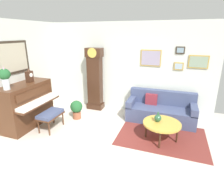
{
  "coord_description": "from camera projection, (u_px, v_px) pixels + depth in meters",
  "views": [
    {
      "loc": [
        1.46,
        -3.17,
        2.45
      ],
      "look_at": [
        -0.11,
        1.3,
        0.99
      ],
      "focal_mm": 29.22,
      "sensor_mm": 36.0,
      "label": 1
    }
  ],
  "objects": [
    {
      "name": "potted_plant",
      "position": [
        76.0,
        108.0,
        5.4
      ],
      "size": [
        0.36,
        0.36,
        0.56
      ],
      "color": "#935138",
      "rests_on": "ground_plane"
    },
    {
      "name": "coffee_table",
      "position": [
        162.0,
        124.0,
        4.27
      ],
      "size": [
        0.88,
        0.88,
        0.45
      ],
      "color": "gold",
      "rests_on": "ground_plane"
    },
    {
      "name": "flower_vase",
      "position": [
        5.0,
        77.0,
        4.2
      ],
      "size": [
        0.26,
        0.26,
        0.58
      ],
      "color": "silver",
      "rests_on": "piano"
    },
    {
      "name": "piano_bench",
      "position": [
        50.0,
        115.0,
        4.78
      ],
      "size": [
        0.42,
        0.7,
        0.48
      ],
      "color": "#4C2B19",
      "rests_on": "ground_plane"
    },
    {
      "name": "grandfather_clock",
      "position": [
        95.0,
        81.0,
        5.96
      ],
      "size": [
        0.52,
        0.34,
        2.03
      ],
      "color": "#3D2316",
      "rests_on": "ground_plane"
    },
    {
      "name": "mantel_clock",
      "position": [
        29.0,
        76.0,
        4.91
      ],
      "size": [
        0.13,
        0.18,
        0.38
      ],
      "color": "#3D2316",
      "rests_on": "piano"
    },
    {
      "name": "wall_back",
      "position": [
        127.0,
        68.0,
        5.79
      ],
      "size": [
        5.3,
        0.13,
        2.8
      ],
      "color": "silver",
      "rests_on": "ground_plane"
    },
    {
      "name": "couch",
      "position": [
        161.0,
        110.0,
        5.31
      ],
      "size": [
        1.9,
        0.8,
        0.84
      ],
      "color": "#424C70",
      "rests_on": "ground_plane"
    },
    {
      "name": "piano",
      "position": [
        27.0,
        105.0,
        4.94
      ],
      "size": [
        0.87,
        1.44,
        1.18
      ],
      "color": "#4C2B19",
      "rests_on": "ground_plane"
    },
    {
      "name": "ground_plane",
      "position": [
        97.0,
        150.0,
        4.06
      ],
      "size": [
        6.4,
        6.0,
        0.1
      ],
      "primitive_type": "cube",
      "color": "beige"
    },
    {
      "name": "area_rug",
      "position": [
        161.0,
        136.0,
        4.53
      ],
      "size": [
        2.1,
        1.5,
        0.01
      ],
      "primitive_type": "cube",
      "color": "maroon",
      "rests_on": "ground_plane"
    },
    {
      "name": "green_jug",
      "position": [
        158.0,
        118.0,
        4.31
      ],
      "size": [
        0.17,
        0.17,
        0.24
      ],
      "color": "#234C33",
      "rests_on": "coffee_table"
    }
  ]
}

